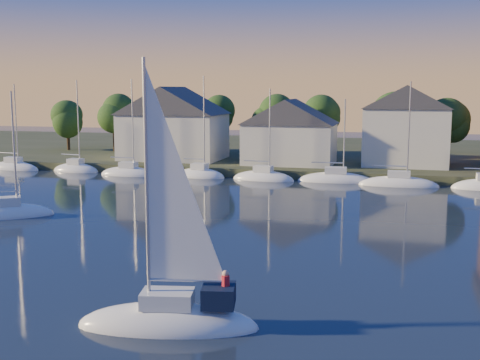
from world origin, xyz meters
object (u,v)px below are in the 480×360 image
(clubhouse_west, at_px, (173,122))
(clubhouse_centre, at_px, (290,131))
(hero_sailboat, at_px, (171,315))
(drifting_sailboat_left, at_px, (9,216))
(clubhouse_east, at_px, (406,125))

(clubhouse_west, height_order, clubhouse_centre, clubhouse_west)
(clubhouse_centre, bearing_deg, hero_sailboat, -85.68)
(clubhouse_west, height_order, drifting_sailboat_left, clubhouse_west)
(clubhouse_east, xyz_separation_m, drifting_sailboat_left, (-31.32, -35.09, -5.90))
(clubhouse_centre, xyz_separation_m, clubhouse_east, (14.00, 2.00, 0.87))
(clubhouse_west, height_order, hero_sailboat, hero_sailboat)
(clubhouse_centre, height_order, clubhouse_east, clubhouse_east)
(clubhouse_west, distance_m, clubhouse_east, 30.02)
(clubhouse_east, relative_size, drifting_sailboat_left, 0.93)
(clubhouse_centre, relative_size, clubhouse_east, 1.10)
(drifting_sailboat_left, bearing_deg, clubhouse_east, 13.46)
(clubhouse_east, bearing_deg, clubhouse_centre, -171.87)
(clubhouse_centre, bearing_deg, clubhouse_east, 8.13)
(clubhouse_west, xyz_separation_m, clubhouse_east, (30.00, 1.00, 0.07))
(hero_sailboat, bearing_deg, clubhouse_west, -80.32)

